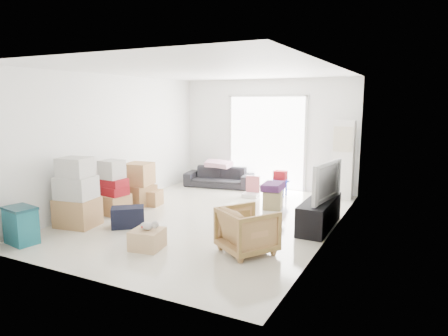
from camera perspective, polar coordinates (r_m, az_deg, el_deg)
name	(u,v)px	position (r m, az deg, el deg)	size (l,w,h in m)	color
room_shell	(209,146)	(7.33, -2.20, 3.13)	(4.98, 6.48, 3.18)	beige
sliding_door	(266,138)	(10.04, 6.07, 4.22)	(2.10, 0.04, 2.33)	white
ac_tower	(343,160)	(9.25, 16.66, 1.12)	(0.45, 0.30, 1.75)	silver
tv_console	(319,214)	(7.14, 13.46, -6.34)	(0.44, 1.48, 0.49)	black
television	(320,195)	(7.06, 13.56, -3.82)	(1.15, 0.66, 0.15)	black
sofa	(219,174)	(10.17, -0.73, -0.83)	(1.71, 0.50, 0.67)	#232328
pillow_left	(213,158)	(10.21, -1.56, 1.42)	(0.33, 0.26, 0.11)	#F7B4CA
pillow_right	(225,159)	(10.01, 0.07, 1.31)	(0.37, 0.30, 0.13)	#F7B4CA
armchair	(247,228)	(5.81, 3.37, -8.57)	(0.71, 0.67, 0.73)	tan
storage_bins	(21,225)	(6.91, -27.01, -7.29)	(0.55, 0.43, 0.58)	#155B67
box_stack_a	(77,196)	(7.40, -20.30, -3.73)	(0.74, 0.64, 1.21)	#AE744E
box_stack_b	(113,190)	(8.04, -15.60, -3.11)	(0.61, 0.55, 1.05)	#AE744E
box_stack_c	(139,184)	(8.60, -12.00, -2.31)	(0.68, 0.60, 0.89)	#AE744E
loose_box	(152,198)	(8.55, -10.32, -4.19)	(0.38, 0.38, 0.32)	#AE744E
duffel_bag	(128,217)	(7.18, -13.56, -6.82)	(0.55, 0.33, 0.35)	black
ottoman	(273,200)	(8.19, 6.97, -4.57)	(0.36, 0.36, 0.36)	#978557
blanket	(273,188)	(8.13, 7.01, -2.85)	(0.40, 0.40, 0.14)	#451F4E
kids_table	(280,178)	(9.26, 8.04, -1.47)	(0.45, 0.45, 0.59)	#0E26C0
toy_walker	(252,191)	(9.18, 3.96, -3.29)	(0.38, 0.34, 0.47)	silver
wood_crate	(147,239)	(6.12, -10.89, -9.95)	(0.44, 0.44, 0.29)	tan
plush_bunny	(149,226)	(6.04, -10.66, -8.08)	(0.29, 0.17, 0.15)	#B2ADA8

